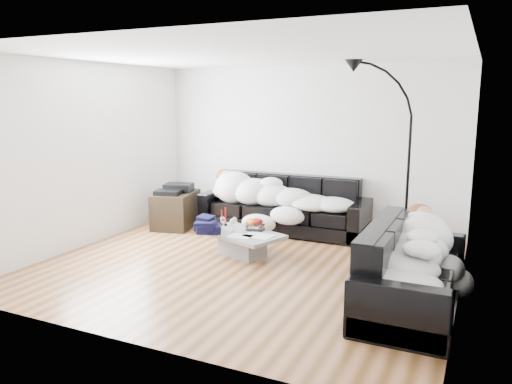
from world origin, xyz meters
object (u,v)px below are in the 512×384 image
at_px(sofa_back, 284,204).
at_px(sofa_right, 414,266).
at_px(wine_glass_a, 234,223).
at_px(wine_glass_b, 223,223).
at_px(candle_left, 222,218).
at_px(wine_glass_c, 233,225).
at_px(av_cabinet, 176,210).
at_px(floor_lamp, 408,171).
at_px(candle_right, 226,217).
at_px(stereo, 175,188).
at_px(fruit_bowl, 255,224).
at_px(coffee_table, 242,244).
at_px(shoes, 384,288).
at_px(sleeper_back, 283,192).
at_px(sleeper_right, 415,245).

distance_m(sofa_back, sofa_right, 3.15).
height_order(wine_glass_a, wine_glass_b, wine_glass_b).
bearing_deg(candle_left, wine_glass_a, -21.07).
bearing_deg(wine_glass_c, av_cabinet, 148.80).
distance_m(sofa_back, floor_lamp, 2.10).
bearing_deg(wine_glass_c, candle_right, 133.89).
distance_m(av_cabinet, stereo, 0.35).
xyz_separation_m(candle_left, candle_right, (0.05, 0.01, 0.02)).
relative_size(sofa_back, fruit_bowl, 9.60).
xyz_separation_m(coffee_table, fruit_bowl, (0.11, 0.19, 0.24)).
distance_m(wine_glass_c, stereo, 1.81).
bearing_deg(sofa_back, coffee_table, -91.23).
bearing_deg(shoes, sofa_back, 163.60).
height_order(av_cabinet, stereo, stereo).
distance_m(wine_glass_c, shoes, 2.21).
bearing_deg(shoes, sleeper_back, 164.34).
xyz_separation_m(coffee_table, candle_left, (-0.43, 0.21, 0.27)).
distance_m(fruit_bowl, candle_right, 0.48).
height_order(shoes, stereo, stereo).
distance_m(sofa_right, candle_right, 2.86).
bearing_deg(sleeper_right, sleeper_back, 47.21).
height_order(sleeper_right, floor_lamp, floor_lamp).
bearing_deg(sofa_right, coffee_table, 72.14).
distance_m(sleeper_back, shoes, 2.79).
height_order(wine_glass_c, av_cabinet, av_cabinet).
height_order(coffee_table, fruit_bowl, fruit_bowl).
height_order(fruit_bowl, wine_glass_b, wine_glass_b).
bearing_deg(candle_left, coffee_table, -26.20).
xyz_separation_m(sleeper_right, wine_glass_b, (-2.63, 0.79, -0.23)).
bearing_deg(sleeper_back, stereo, -164.59).
bearing_deg(candle_left, shoes, -16.83).
height_order(sofa_right, fruit_bowl, sofa_right).
distance_m(sofa_right, stereo, 4.32).
relative_size(coffee_table, candle_right, 4.19).
height_order(candle_right, floor_lamp, floor_lamp).
height_order(wine_glass_c, shoes, wine_glass_c).
height_order(fruit_bowl, candle_right, candle_right).
distance_m(sleeper_right, candle_left, 2.91).
xyz_separation_m(wine_glass_c, av_cabinet, (-1.54, 0.93, -0.12)).
height_order(coffee_table, wine_glass_c, wine_glass_c).
bearing_deg(wine_glass_a, sleeper_right, -19.03).
relative_size(coffee_table, stereo, 2.49).
bearing_deg(candle_right, wine_glass_b, -73.22).
xyz_separation_m(sofa_back, candle_left, (-0.46, -1.21, -0.00)).
distance_m(coffee_table, candle_left, 0.55).
bearing_deg(av_cabinet, coffee_table, -40.83).
xyz_separation_m(sofa_back, candle_right, (-0.40, -1.20, 0.02)).
distance_m(sofa_right, av_cabinet, 4.31).
relative_size(sleeper_right, fruit_bowl, 6.41).
bearing_deg(sleeper_back, av_cabinet, -164.59).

